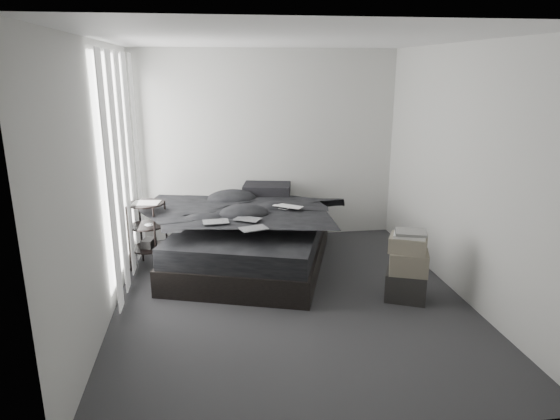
{
  "coord_description": "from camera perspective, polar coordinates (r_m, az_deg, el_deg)",
  "views": [
    {
      "loc": [
        -0.8,
        -4.73,
        2.35
      ],
      "look_at": [
        0.0,
        0.8,
        0.75
      ],
      "focal_mm": 32.0,
      "sensor_mm": 36.0,
      "label": 1
    }
  ],
  "objects": [
    {
      "name": "floor",
      "position": [
        5.34,
        1.24,
        -10.13
      ],
      "size": [
        3.6,
        4.2,
        0.01
      ],
      "primitive_type": "cube",
      "color": "#2C2C2F",
      "rests_on": "ground"
    },
    {
      "name": "mattress",
      "position": [
        6.08,
        -3.21,
        -2.54
      ],
      "size": [
        2.2,
        2.55,
        0.24
      ],
      "primitive_type": "cube",
      "rotation": [
        0.0,
        0.0,
        -0.31
      ],
      "color": "black",
      "rests_on": "bed"
    },
    {
      "name": "comic_c",
      "position": [
        5.22,
        -3.05,
        -1.15
      ],
      "size": [
        0.32,
        0.26,
        0.01
      ],
      "primitive_type": "cube",
      "rotation": [
        0.0,
        0.0,
        0.3
      ],
      "color": "black",
      "rests_on": "duvet"
    },
    {
      "name": "wall_right",
      "position": [
        5.49,
        20.24,
        3.98
      ],
      "size": [
        0.01,
        4.2,
        2.6
      ],
      "primitive_type": "cube",
      "color": "beige",
      "rests_on": "ground"
    },
    {
      "name": "box_upper",
      "position": [
        5.27,
        14.44,
        -3.75
      ],
      "size": [
        0.46,
        0.43,
        0.16
      ],
      "primitive_type": "cube",
      "rotation": [
        0.0,
        0.0,
        -0.48
      ],
      "color": "#6E6656",
      "rests_on": "box_mid"
    },
    {
      "name": "side_stand",
      "position": [
        6.21,
        -14.85,
        -2.86
      ],
      "size": [
        0.55,
        0.55,
        0.8
      ],
      "primitive_type": "cylinder",
      "rotation": [
        0.0,
        0.0,
        -0.32
      ],
      "color": "black",
      "rests_on": "floor"
    },
    {
      "name": "wall_front",
      "position": [
        2.94,
        8.13,
        -5.12
      ],
      "size": [
        3.6,
        0.01,
        2.6
      ],
      "primitive_type": "cube",
      "color": "beige",
      "rests_on": "ground"
    },
    {
      "name": "ceiling",
      "position": [
        4.8,
        1.44,
        18.97
      ],
      "size": [
        3.6,
        4.2,
        0.01
      ],
      "primitive_type": "cube",
      "color": "white",
      "rests_on": "ground"
    },
    {
      "name": "papers",
      "position": [
        6.08,
        -15.07,
        0.76
      ],
      "size": [
        0.34,
        0.27,
        0.02
      ],
      "primitive_type": "cube",
      "rotation": [
        0.0,
        0.0,
        -0.14
      ],
      "color": "white",
      "rests_on": "side_stand"
    },
    {
      "name": "wall_back",
      "position": [
        6.95,
        -1.54,
        7.3
      ],
      "size": [
        3.6,
        0.01,
        2.6
      ],
      "primitive_type": "cube",
      "color": "beige",
      "rests_on": "ground"
    },
    {
      "name": "box_lower",
      "position": [
        5.44,
        14.19,
        -8.38
      ],
      "size": [
        0.51,
        0.46,
        0.3
      ],
      "primitive_type": "cube",
      "rotation": [
        0.0,
        0.0,
        -0.43
      ],
      "color": "black",
      "rests_on": "floor"
    },
    {
      "name": "pillow_upper",
      "position": [
        6.77,
        -1.5,
        2.4
      ],
      "size": [
        0.7,
        0.55,
        0.14
      ],
      "primitive_type": "cube",
      "rotation": [
        0.0,
        0.0,
        -0.21
      ],
      "color": "black",
      "rests_on": "pillow_lower"
    },
    {
      "name": "window_left",
      "position": [
        5.8,
        -17.92,
        5.29
      ],
      "size": [
        0.02,
        2.0,
        2.3
      ],
      "primitive_type": "cube",
      "color": "white",
      "rests_on": "wall_left"
    },
    {
      "name": "wall_left",
      "position": [
        4.94,
        -19.73,
        2.78
      ],
      "size": [
        0.01,
        4.2,
        2.6
      ],
      "primitive_type": "cube",
      "color": "beige",
      "rests_on": "ground"
    },
    {
      "name": "floor_books",
      "position": [
        5.94,
        -11.14,
        -6.91
      ],
      "size": [
        0.17,
        0.22,
        0.14
      ],
      "primitive_type": "cube",
      "rotation": [
        0.0,
        0.0,
        0.17
      ],
      "color": "black",
      "rests_on": "floor"
    },
    {
      "name": "curtain_left",
      "position": [
        5.8,
        -17.37,
        4.63
      ],
      "size": [
        0.06,
        2.12,
        2.48
      ],
      "primitive_type": "cube",
      "color": "white",
      "rests_on": "wall_left"
    },
    {
      "name": "bed",
      "position": [
        6.17,
        -3.18,
        -4.91
      ],
      "size": [
        2.28,
        2.63,
        0.3
      ],
      "primitive_type": "cube",
      "rotation": [
        0.0,
        0.0,
        -0.31
      ],
      "color": "black",
      "rests_on": "floor"
    },
    {
      "name": "art_book_snake",
      "position": [
        5.22,
        14.73,
        -2.49
      ],
      "size": [
        0.37,
        0.33,
        0.03
      ],
      "primitive_type": "cube",
      "rotation": [
        0.0,
        0.0,
        -0.32
      ],
      "color": "silver",
      "rests_on": "art_book_white"
    },
    {
      "name": "box_mid",
      "position": [
        5.32,
        14.48,
        -5.79
      ],
      "size": [
        0.47,
        0.42,
        0.23
      ],
      "primitive_type": "cube",
      "rotation": [
        0.0,
        0.0,
        -0.36
      ],
      "color": "#6E6656",
      "rests_on": "box_lower"
    },
    {
      "name": "comic_a",
      "position": [
        5.49,
        -7.39,
        -0.54
      ],
      "size": [
        0.29,
        0.2,
        0.01
      ],
      "primitive_type": "cube",
      "rotation": [
        0.0,
        0.0,
        0.07
      ],
      "color": "black",
      "rests_on": "duvet"
    },
    {
      "name": "comic_b",
      "position": [
        5.55,
        -3.72,
        -0.17
      ],
      "size": [
        0.33,
        0.3,
        0.01
      ],
      "primitive_type": "cube",
      "rotation": [
        0.0,
        0.0,
        -0.52
      ],
      "color": "black",
      "rests_on": "duvet"
    },
    {
      "name": "pillow_lower",
      "position": [
        6.84,
        -2.07,
        1.28
      ],
      "size": [
        0.77,
        0.64,
        0.15
      ],
      "primitive_type": "cube",
      "rotation": [
        0.0,
        0.0,
        -0.31
      ],
      "color": "black",
      "rests_on": "mattress"
    },
    {
      "name": "art_book_white",
      "position": [
        5.23,
        14.61,
        -2.76
      ],
      "size": [
        0.39,
        0.36,
        0.03
      ],
      "primitive_type": "cube",
      "rotation": [
        0.0,
        0.0,
        -0.43
      ],
      "color": "silver",
      "rests_on": "box_upper"
    },
    {
      "name": "laptop",
      "position": [
        5.94,
        0.69,
        0.98
      ],
      "size": [
        0.42,
        0.39,
        0.03
      ],
      "primitive_type": "imported",
      "rotation": [
        0.0,
        0.0,
        -0.63
      ],
      "color": "silver",
      "rests_on": "duvet"
    },
    {
      "name": "duvet",
      "position": [
        5.96,
        -3.37,
        -0.45
      ],
      "size": [
        2.14,
        2.31,
        0.26
      ],
      "primitive_type": "imported",
      "rotation": [
        0.0,
        0.0,
        -0.31
      ],
      "color": "black",
      "rests_on": "mattress"
    }
  ]
}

